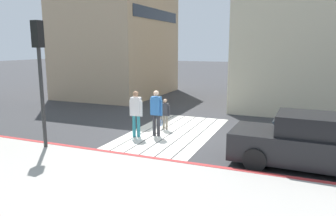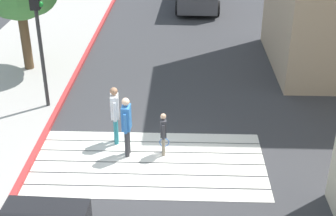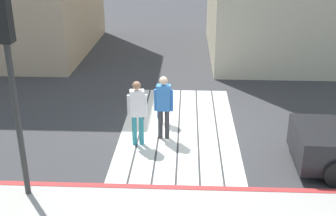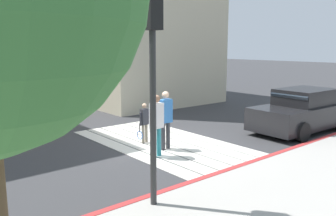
% 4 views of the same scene
% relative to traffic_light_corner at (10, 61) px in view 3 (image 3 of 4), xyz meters
% --- Properties ---
extents(ground_plane, '(120.00, 120.00, 0.00)m').
position_rel_traffic_light_corner_xyz_m(ground_plane, '(3.58, -3.14, -3.04)').
color(ground_plane, '#38383A').
extents(crosswalk_stripes, '(6.40, 3.25, 0.01)m').
position_rel_traffic_light_corner_xyz_m(crosswalk_stripes, '(3.58, -3.14, -3.03)').
color(crosswalk_stripes, silver).
rests_on(crosswalk_stripes, ground).
extents(curb_painted, '(0.16, 40.00, 0.13)m').
position_rel_traffic_light_corner_xyz_m(curb_painted, '(0.33, -3.14, -2.97)').
color(curb_painted, '#BC3333').
rests_on(curb_painted, ground).
extents(traffic_light_corner, '(0.39, 0.28, 4.24)m').
position_rel_traffic_light_corner_xyz_m(traffic_light_corner, '(0.00, 0.00, 0.00)').
color(traffic_light_corner, '#2D2D2D').
rests_on(traffic_light_corner, ground).
extents(pedestrian_adult_lead, '(0.27, 0.52, 1.79)m').
position_rel_traffic_light_corner_xyz_m(pedestrian_adult_lead, '(2.55, -2.08, -2.00)').
color(pedestrian_adult_lead, teal).
rests_on(pedestrian_adult_lead, ground).
extents(pedestrian_adult_trailing, '(0.25, 0.52, 1.79)m').
position_rel_traffic_light_corner_xyz_m(pedestrian_adult_trailing, '(2.96, -2.74, -1.99)').
color(pedestrian_adult_trailing, '#333338').
rests_on(pedestrian_adult_trailing, ground).
extents(pedestrian_child_with_racket, '(0.28, 0.41, 1.31)m').
position_rel_traffic_light_corner_xyz_m(pedestrian_child_with_racket, '(3.97, -2.68, -2.30)').
color(pedestrian_child_with_racket, gray).
rests_on(pedestrian_child_with_racket, ground).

